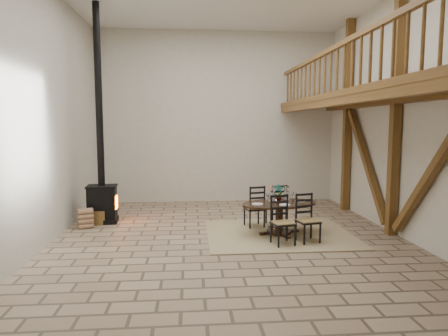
{
  "coord_description": "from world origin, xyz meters",
  "views": [
    {
      "loc": [
        -0.78,
        -7.82,
        2.28
      ],
      "look_at": [
        -0.08,
        0.4,
        1.39
      ],
      "focal_mm": 32.0,
      "sensor_mm": 36.0,
      "label": 1
    }
  ],
  "objects": [
    {
      "name": "ground",
      "position": [
        0.0,
        0.0,
        0.0
      ],
      "size": [
        8.0,
        8.0,
        0.0
      ],
      "primitive_type": "plane",
      "color": "#9C8568",
      "rests_on": "ground"
    },
    {
      "name": "room_shell",
      "position": [
        1.19,
        0.0,
        3.01
      ],
      "size": [
        7.02,
        8.02,
        5.01
      ],
      "color": "beige",
      "rests_on": "ground"
    },
    {
      "name": "rug",
      "position": [
        1.06,
        0.21,
        0.01
      ],
      "size": [
        3.0,
        2.5,
        0.02
      ],
      "primitive_type": "cube",
      "color": "tan",
      "rests_on": "ground"
    },
    {
      "name": "dining_table",
      "position": [
        1.06,
        0.21,
        0.4
      ],
      "size": [
        1.81,
        1.97,
        1.04
      ],
      "rotation": [
        0.0,
        0.0,
        0.23
      ],
      "color": "black",
      "rests_on": "ground"
    },
    {
      "name": "wood_stove",
      "position": [
        -2.84,
        1.55,
        1.12
      ],
      "size": [
        0.72,
        0.57,
        5.0
      ],
      "rotation": [
        0.0,
        0.0,
        0.07
      ],
      "color": "black",
      "rests_on": "ground"
    },
    {
      "name": "log_basket",
      "position": [
        -2.92,
        1.49,
        0.17
      ],
      "size": [
        0.49,
        0.49,
        0.4
      ],
      "rotation": [
        0.0,
        0.0,
        -0.18
      ],
      "color": "brown",
      "rests_on": "ground"
    },
    {
      "name": "log_stack",
      "position": [
        -3.1,
        1.05,
        0.22
      ],
      "size": [
        0.37,
        0.32,
        0.44
      ],
      "rotation": [
        0.0,
        0.0,
        0.37
      ],
      "color": "tan",
      "rests_on": "ground"
    }
  ]
}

